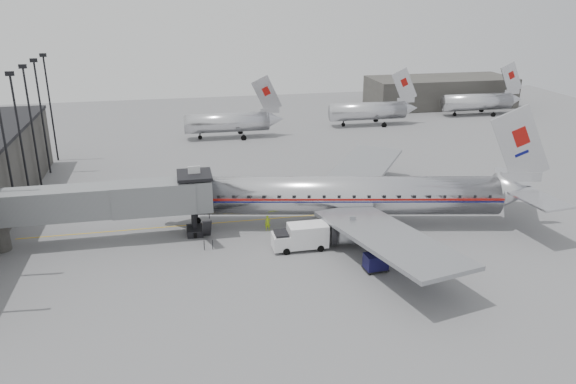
% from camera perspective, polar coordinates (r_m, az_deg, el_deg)
% --- Properties ---
extents(ground, '(160.00, 160.00, 0.00)m').
position_cam_1_polar(ground, '(55.95, 0.34, -4.97)').
color(ground, slate).
rests_on(ground, ground).
extents(hangar, '(30.00, 12.00, 6.00)m').
position_cam_1_polar(hangar, '(124.62, 15.18, 9.81)').
color(hangar, '#3A3835').
rests_on(hangar, ground).
extents(apron_line, '(60.00, 0.15, 0.01)m').
position_cam_1_polar(apron_line, '(61.92, 1.89, -2.42)').
color(apron_line, gold).
rests_on(apron_line, ground).
extents(jet_bridge, '(21.00, 6.20, 7.10)m').
position_cam_1_polar(jet_bridge, '(57.00, -17.07, -0.85)').
color(jet_bridge, slate).
rests_on(jet_bridge, ground).
extents(floodlight_masts, '(0.90, 42.25, 15.25)m').
position_cam_1_polar(floodlight_masts, '(66.58, -26.15, 4.70)').
color(floodlight_masts, black).
rests_on(floodlight_masts, ground).
extents(distant_aircraft_near, '(16.39, 3.20, 10.26)m').
position_cam_1_polar(distant_aircraft_near, '(94.35, -6.13, 7.11)').
color(distant_aircraft_near, silver).
rests_on(distant_aircraft_near, ground).
extents(distant_aircraft_mid, '(16.39, 3.20, 10.26)m').
position_cam_1_polar(distant_aircraft_mid, '(103.86, 8.19, 8.22)').
color(distant_aircraft_mid, silver).
rests_on(distant_aircraft_mid, ground).
extents(distant_aircraft_far, '(16.39, 3.20, 10.26)m').
position_cam_1_polar(distant_aircraft_far, '(117.55, 18.74, 8.74)').
color(distant_aircraft_far, silver).
rests_on(distant_aircraft_far, ground).
extents(airliner, '(40.45, 37.12, 12.93)m').
position_cam_1_polar(airliner, '(58.88, 6.24, -0.35)').
color(airliner, silver).
rests_on(airliner, ground).
extents(service_van, '(5.29, 2.14, 2.49)m').
position_cam_1_polar(service_van, '(53.72, 1.30, -4.54)').
color(service_van, white).
rests_on(service_van, ground).
extents(baggage_cart_navy, '(2.14, 1.69, 1.59)m').
position_cam_1_polar(baggage_cart_navy, '(50.56, 8.89, -7.03)').
color(baggage_cart_navy, '#0F0E38').
rests_on(baggage_cart_navy, ground).
extents(baggage_cart_white, '(2.23, 1.93, 1.49)m').
position_cam_1_polar(baggage_cart_white, '(55.01, 11.76, -4.96)').
color(baggage_cart_white, silver).
rests_on(baggage_cart_white, ground).
extents(ramp_worker, '(0.61, 0.41, 1.63)m').
position_cam_1_polar(ramp_worker, '(57.99, -2.07, -3.17)').
color(ramp_worker, '#99C116').
rests_on(ramp_worker, ground).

